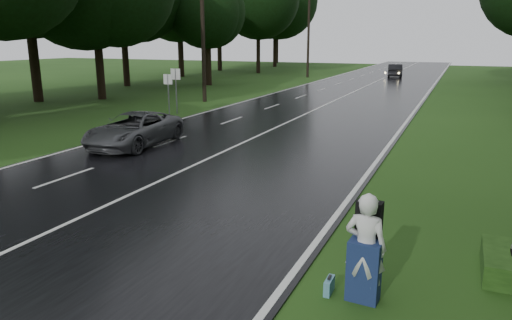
{
  "coord_description": "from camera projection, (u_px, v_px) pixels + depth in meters",
  "views": [
    {
      "loc": [
        8.41,
        -8.87,
        4.34
      ],
      "look_at": [
        3.36,
        2.72,
        1.1
      ],
      "focal_mm": 33.17,
      "sensor_mm": 36.0,
      "label": 1
    }
  ],
  "objects": [
    {
      "name": "tree_left_e",
      "position": [
        208.0,
        85.0,
        46.19
      ],
      "size": [
        8.15,
        8.15,
        12.73
      ],
      "primitive_type": null,
      "color": "black",
      "rests_on": "ground"
    },
    {
      "name": "utility_pole_far",
      "position": [
        307.0,
        77.0,
        55.53
      ],
      "size": [
        1.8,
        0.28,
        10.15
      ],
      "primitive_type": null,
      "color": "black",
      "rests_on": "ground"
    },
    {
      "name": "road",
      "position": [
        316.0,
        109.0,
        29.97
      ],
      "size": [
        12.0,
        140.0,
        0.04
      ],
      "primitive_type": "cube",
      "color": "black",
      "rests_on": "ground"
    },
    {
      "name": "suitcase",
      "position": [
        329.0,
        286.0,
        8.3
      ],
      "size": [
        0.11,
        0.38,
        0.27
      ],
      "primitive_type": "cube",
      "rotation": [
        0.0,
        0.0,
        6.28
      ],
      "color": "teal",
      "rests_on": "ground"
    },
    {
      "name": "utility_pole_mid",
      "position": [
        205.0,
        102.0,
        33.9
      ],
      "size": [
        1.8,
        0.28,
        10.3
      ],
      "primitive_type": null,
      "color": "black",
      "rests_on": "ground"
    },
    {
      "name": "far_car",
      "position": [
        395.0,
        71.0,
        55.32
      ],
      "size": [
        2.26,
        4.69,
        1.48
      ],
      "primitive_type": "imported",
      "rotation": [
        0.0,
        0.0,
        3.3
      ],
      "color": "black",
      "rests_on": "road"
    },
    {
      "name": "tree_left_d",
      "position": [
        102.0,
        99.0,
        35.29
      ],
      "size": [
        9.2,
        9.2,
        14.37
      ],
      "primitive_type": null,
      "color": "black",
      "rests_on": "ground"
    },
    {
      "name": "tree_left_f",
      "position": [
        258.0,
        73.0,
        62.29
      ],
      "size": [
        10.62,
        10.62,
        16.59
      ],
      "primitive_type": null,
      "color": "black",
      "rests_on": "ground"
    },
    {
      "name": "grey_car",
      "position": [
        134.0,
        129.0,
        19.53
      ],
      "size": [
        2.56,
        5.03,
        1.36
      ],
      "primitive_type": "imported",
      "rotation": [
        0.0,
        0.0,
        0.06
      ],
      "color": "#45474A",
      "rests_on": "road"
    },
    {
      "name": "road_sign_b",
      "position": [
        177.0,
        114.0,
        28.39
      ],
      "size": [
        0.64,
        0.1,
        2.67
      ],
      "primitive_type": null,
      "color": "white",
      "rests_on": "ground"
    },
    {
      "name": "ground",
      "position": [
        95.0,
        212.0,
        12.21
      ],
      "size": [
        160.0,
        160.0,
        0.0
      ],
      "primitive_type": "plane",
      "color": "#254A16",
      "rests_on": "ground"
    },
    {
      "name": "road_sign_a",
      "position": [
        170.0,
        116.0,
        27.66
      ],
      "size": [
        0.57,
        0.1,
        2.39
      ],
      "primitive_type": null,
      "color": "white",
      "rests_on": "ground"
    },
    {
      "name": "hitchhiker",
      "position": [
        365.0,
        251.0,
        7.92
      ],
      "size": [
        0.73,
        0.66,
        1.92
      ],
      "color": "silver",
      "rests_on": "ground"
    },
    {
      "name": "lane_center",
      "position": [
        316.0,
        109.0,
        29.96
      ],
      "size": [
        0.12,
        140.0,
        0.01
      ],
      "primitive_type": "cube",
      "color": "silver",
      "rests_on": "road"
    }
  ]
}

